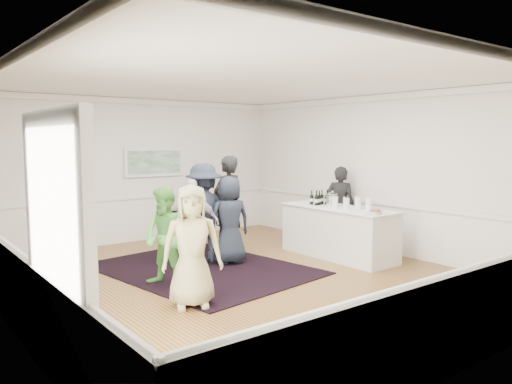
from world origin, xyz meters
TOP-DOWN VIEW (x-y plane):
  - floor at (0.00, 0.00)m, footprint 8.00×8.00m
  - ceiling at (0.00, 0.00)m, footprint 7.00×8.00m
  - wall_left at (-3.50, 0.00)m, footprint 0.02×8.00m
  - wall_right at (3.50, 0.00)m, footprint 0.02×8.00m
  - wall_back at (0.00, 4.00)m, footprint 7.00×0.02m
  - wall_front at (0.00, -4.00)m, footprint 7.00×0.02m
  - wainscoting at (0.00, 0.00)m, footprint 7.00×8.00m
  - doorway at (-3.45, -1.90)m, footprint 0.10×1.78m
  - landscape_painting at (0.40, 3.95)m, footprint 1.44×0.06m
  - area_rug at (-0.18, 0.92)m, footprint 3.32×4.08m
  - serving_table at (2.42, 0.12)m, footprint 0.92×2.41m
  - bartender at (3.20, 0.81)m, footprint 0.66×0.75m
  - guest_tan at (-1.34, -0.69)m, footprint 0.97×0.83m
  - guest_green at (-1.17, 0.38)m, footprint 0.85×0.93m
  - guest_lilac at (-0.22, 1.19)m, footprint 0.99×0.83m
  - guest_dark_a at (0.10, 1.33)m, footprint 1.22×0.74m
  - guest_dark_b at (0.91, 1.75)m, footprint 0.80×0.61m
  - guest_navy at (0.43, 0.98)m, footprint 0.88×0.67m
  - wine_bottles at (2.41, 0.64)m, footprint 0.43×0.28m
  - juice_pitchers at (2.45, -0.22)m, footprint 0.42×0.71m
  - ice_bucket at (2.46, 0.38)m, footprint 0.26×0.26m
  - nut_bowl at (2.29, -0.88)m, footprint 0.24×0.24m

SIDE VIEW (x-z plane):
  - floor at x=0.00m, z-range 0.00..0.00m
  - area_rug at x=-0.18m, z-range 0.00..0.02m
  - serving_table at x=2.42m, z-range 0.00..0.98m
  - wainscoting at x=0.00m, z-range 0.00..1.00m
  - guest_green at x=-1.17m, z-range 0.00..1.56m
  - guest_lilac at x=-0.22m, z-range 0.00..1.59m
  - guest_navy at x=0.43m, z-range 0.00..1.62m
  - guest_tan at x=-1.34m, z-range 0.00..1.69m
  - bartender at x=3.20m, z-range 0.00..1.73m
  - guest_dark_a at x=0.10m, z-range 0.00..1.85m
  - guest_dark_b at x=0.91m, z-range 0.00..1.97m
  - nut_bowl at x=2.29m, z-range 0.98..1.05m
  - ice_bucket at x=2.46m, z-range 0.97..1.22m
  - juice_pitchers at x=2.45m, z-range 0.98..1.22m
  - wine_bottles at x=2.41m, z-range 0.98..1.29m
  - doorway at x=-3.45m, z-range 0.14..2.70m
  - wall_left at x=-3.50m, z-range 0.00..3.20m
  - wall_right at x=3.50m, z-range 0.00..3.20m
  - wall_back at x=0.00m, z-range 0.00..3.20m
  - wall_front at x=0.00m, z-range 0.00..3.20m
  - landscape_painting at x=0.40m, z-range 1.45..2.11m
  - ceiling at x=0.00m, z-range 3.19..3.21m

